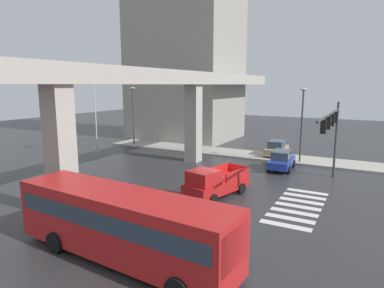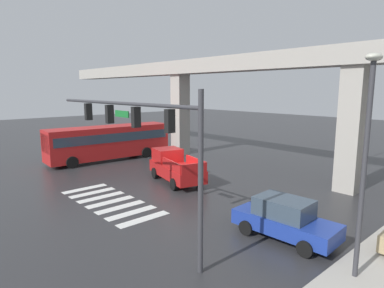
# 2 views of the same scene
# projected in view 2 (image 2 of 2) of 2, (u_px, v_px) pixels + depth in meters

# --- Properties ---
(ground_plane) EXTENTS (120.00, 120.00, 0.00)m
(ground_plane) POSITION_uv_depth(u_px,v_px,m) (184.00, 184.00, 21.83)
(ground_plane) COLOR #2D2D30
(crosswalk_stripes) EXTENTS (7.15, 2.80, 0.01)m
(crosswalk_stripes) POSITION_uv_depth(u_px,v_px,m) (110.00, 202.00, 18.24)
(crosswalk_stripes) COLOR silver
(crosswalk_stripes) RESTS_ON ground
(elevated_overpass) EXTENTS (56.68, 1.85, 8.77)m
(elevated_overpass) POSITION_uv_depth(u_px,v_px,m) (248.00, 73.00, 24.78)
(elevated_overpass) COLOR #ADA89E
(elevated_overpass) RESTS_ON ground
(pickup_truck) EXTENTS (5.41, 3.07, 2.08)m
(pickup_truck) POSITION_uv_depth(u_px,v_px,m) (174.00, 167.00, 22.29)
(pickup_truck) COLOR red
(pickup_truck) RESTS_ON ground
(city_bus) EXTENTS (3.28, 10.94, 2.99)m
(city_bus) POSITION_uv_depth(u_px,v_px,m) (109.00, 140.00, 29.05)
(city_bus) COLOR red
(city_bus) RESTS_ON ground
(sedan_blue) EXTENTS (4.39, 2.14, 1.72)m
(sedan_blue) POSITION_uv_depth(u_px,v_px,m) (285.00, 219.00, 13.69)
(sedan_blue) COLOR #1E3899
(sedan_blue) RESTS_ON ground
(traffic_signal_mast) EXTENTS (10.89, 0.32, 6.20)m
(traffic_signal_mast) POSITION_uv_depth(u_px,v_px,m) (138.00, 128.00, 13.17)
(traffic_signal_mast) COLOR #38383D
(traffic_signal_mast) RESTS_ON ground
(street_lamp_near_corner) EXTENTS (0.44, 0.70, 7.24)m
(street_lamp_near_corner) POSITION_uv_depth(u_px,v_px,m) (366.00, 143.00, 10.04)
(street_lamp_near_corner) COLOR #38383D
(street_lamp_near_corner) RESTS_ON ground
(flagpole) EXTENTS (1.16, 0.12, 9.49)m
(flagpole) POSITION_uv_depth(u_px,v_px,m) (368.00, 97.00, 27.93)
(flagpole) COLOR silver
(flagpole) RESTS_ON ground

